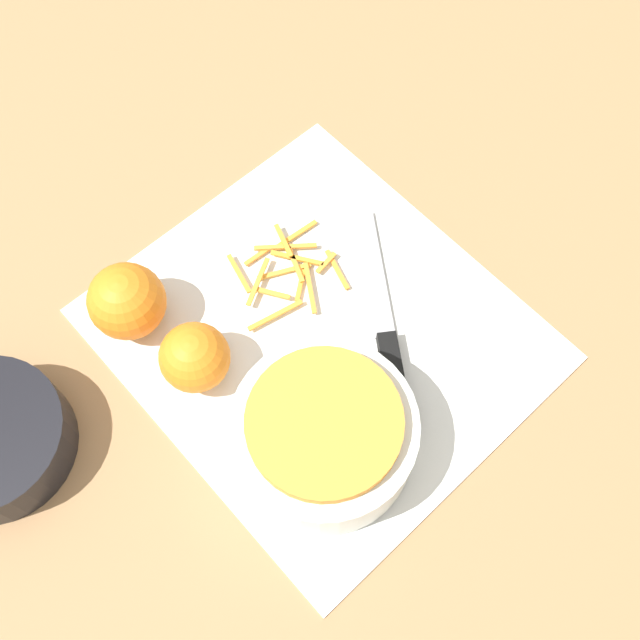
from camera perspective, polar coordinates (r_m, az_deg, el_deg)
name	(u,v)px	position (r m, az deg, el deg)	size (l,w,h in m)	color
ground_plane	(320,335)	(0.79, 0.00, -1.12)	(4.00, 4.00, 0.00)	#9E754C
cutting_board	(320,333)	(0.78, 0.00, -1.03)	(0.41, 0.37, 0.01)	silver
bowl_speckled	(324,434)	(0.70, 0.31, -8.66)	(0.17, 0.17, 0.08)	silver
knife	(390,356)	(0.77, 5.32, -2.75)	(0.23, 0.17, 0.02)	black
orange_left	(127,301)	(0.78, -14.50, 1.39)	(0.08, 0.08, 0.08)	orange
orange_right	(195,357)	(0.74, -9.53, -2.83)	(0.07, 0.07, 0.07)	orange
peel_pile	(287,269)	(0.81, -2.49, 3.87)	(0.12, 0.14, 0.01)	orange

